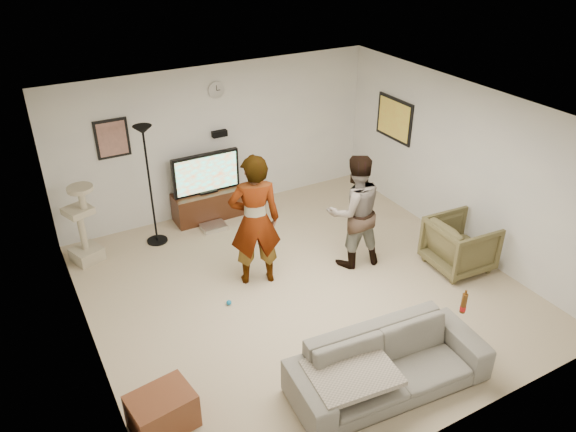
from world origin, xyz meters
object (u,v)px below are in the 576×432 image
floor_lamp (150,187)px  tv (206,173)px  sofa (389,364)px  armchair (460,244)px  side_table (162,411)px  tv_stand (208,204)px  beer_bottle (464,303)px  cat_tree (81,224)px  person_left (255,221)px  person_right (354,211)px

floor_lamp → tv: bearing=17.8°
sofa → tv: bearing=98.2°
armchair → side_table: size_ratio=1.34×
armchair → tv_stand: bearing=43.6°
tv → beer_bottle: tv is taller
tv_stand → tv: 0.58m
side_table → cat_tree: bearing=90.6°
tv_stand → beer_bottle: beer_bottle is taller
person_left → side_table: size_ratio=3.06×
tv_stand → sofa: 4.52m
tv_stand → person_right: (1.33, -2.30, 0.61)m
cat_tree → beer_bottle: 5.36m
floor_lamp → side_table: bearing=-106.4°
person_right → sofa: person_right is taller
floor_lamp → armchair: bearing=-37.9°
cat_tree → person_left: (1.99, -1.68, 0.34)m
cat_tree → sofa: size_ratio=0.56×
tv_stand → person_left: bearing=-92.7°
tv_stand → cat_tree: (-2.09, -0.34, 0.37)m
armchair → person_right: bearing=60.2°
tv_stand → beer_bottle: 4.72m
tv_stand → person_right: size_ratio=0.68×
tv → cat_tree: 2.12m
tv → tv_stand: bearing=0.0°
tv_stand → armchair: armchair is taller
tv_stand → person_left: 2.14m
tv → floor_lamp: size_ratio=0.59×
person_left → sofa: size_ratio=0.88×
tv_stand → floor_lamp: floor_lamp is taller
cat_tree → tv_stand: bearing=9.2°
sofa → person_left: bearing=103.1°
floor_lamp → armchair: size_ratio=2.28×
armchair → side_table: armchair is taller
beer_bottle → floor_lamp: bearing=118.6°
beer_bottle → side_table: bearing=168.6°
tv_stand → tv: bearing=0.0°
tv → sofa: size_ratio=0.52×
tv_stand → person_right: person_right is taller
floor_lamp → beer_bottle: size_ratio=7.66×
tv → side_table: bearing=-118.0°
tv → person_right: person_right is taller
tv → side_table: size_ratio=1.82×
beer_bottle → side_table: size_ratio=0.40×
tv_stand → beer_bottle: bearing=-74.3°
cat_tree → sofa: (2.35, -4.18, -0.29)m
floor_lamp → cat_tree: bearing=-179.4°
tv → person_left: person_left is taller
tv → beer_bottle: (1.27, -4.51, -0.06)m
tv → sofa: (0.26, -4.51, -0.51)m
person_left → sofa: person_left is taller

